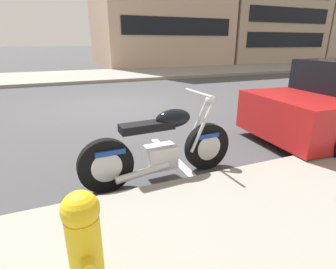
{
  "coord_description": "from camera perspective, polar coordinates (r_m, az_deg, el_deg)",
  "views": [
    {
      "loc": [
        -1.55,
        -7.45,
        1.74
      ],
      "look_at": [
        -0.26,
        -4.33,
        0.56
      ],
      "focal_mm": 28.32,
      "sensor_mm": 36.0,
      "label": 1
    }
  ],
  "objects": [
    {
      "name": "sidewalk_far_curb",
      "position": [
        20.03,
        20.82,
        13.29
      ],
      "size": [
        120.0,
        5.0,
        0.14
      ],
      "primitive_type": "cube",
      "color": "gray",
      "rests_on": "ground"
    },
    {
      "name": "parked_motorcycle",
      "position": [
        3.44,
        -1.27,
        -2.89
      ],
      "size": [
        2.11,
        0.62,
        1.13
      ],
      "rotation": [
        0.0,
        0.0,
        0.05
      ],
      "color": "black",
      "rests_on": "ground"
    },
    {
      "name": "ground_plane",
      "position": [
        7.8,
        -10.48,
        6.08
      ],
      "size": [
        260.0,
        260.0,
        0.0
      ],
      "primitive_type": "plane",
      "color": "#3D3D3F"
    },
    {
      "name": "fire_hydrant",
      "position": [
        1.91,
        -17.59,
        -20.92
      ],
      "size": [
        0.24,
        0.36,
        0.75
      ],
      "color": "gold",
      "rests_on": "sidewalk_near_curb"
    },
    {
      "name": "townhouse_behind_pole",
      "position": [
        27.71,
        17.59,
        23.82
      ],
      "size": [
        9.25,
        9.32,
        8.65
      ],
      "color": "tan",
      "rests_on": "ground"
    },
    {
      "name": "parking_stall_stripe",
      "position": [
        4.06,
        2.24,
        -6.01
      ],
      "size": [
        0.12,
        2.2,
        0.01
      ],
      "primitive_type": "cube",
      "color": "silver",
      "rests_on": "ground"
    }
  ]
}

